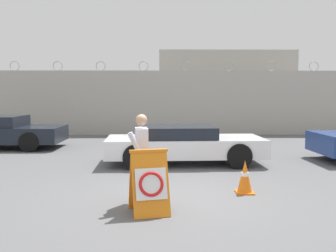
{
  "coord_description": "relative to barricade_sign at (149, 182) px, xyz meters",
  "views": [
    {
      "loc": [
        -0.07,
        -7.13,
        2.03
      ],
      "look_at": [
        0.03,
        1.45,
        1.27
      ],
      "focal_mm": 40.0,
      "sensor_mm": 36.0,
      "label": 1
    }
  ],
  "objects": [
    {
      "name": "ground_plane",
      "position": [
        0.31,
        0.94,
        -0.54
      ],
      "size": [
        90.0,
        90.0,
        0.0
      ],
      "primitive_type": "plane",
      "color": "#5B5B5E"
    },
    {
      "name": "perimeter_wall",
      "position": [
        0.31,
        12.09,
        1.02
      ],
      "size": [
        36.0,
        0.3,
        3.57
      ],
      "color": "#ADA8A0",
      "rests_on": "ground_plane"
    },
    {
      "name": "building_block",
      "position": [
        3.76,
        17.07,
        1.64
      ],
      "size": [
        7.5,
        5.99,
        4.36
      ],
      "color": "#B2ADA3",
      "rests_on": "ground_plane"
    },
    {
      "name": "barricade_sign",
      "position": [
        0.0,
        0.0,
        0.0
      ],
      "size": [
        0.75,
        0.8,
        1.09
      ],
      "rotation": [
        0.0,
        0.0,
        0.23
      ],
      "color": "orange",
      "rests_on": "ground_plane"
    },
    {
      "name": "security_guard",
      "position": [
        -0.17,
        0.6,
        0.36
      ],
      "size": [
        0.37,
        0.63,
        1.65
      ],
      "rotation": [
        0.0,
        0.0,
        -1.45
      ],
      "color": "#514C42",
      "rests_on": "ground_plane"
    },
    {
      "name": "traffic_cone_near",
      "position": [
        1.89,
        1.26,
        -0.21
      ],
      "size": [
        0.35,
        0.35,
        0.67
      ],
      "color": "orange",
      "rests_on": "ground_plane"
    },
    {
      "name": "parked_car_rear_sedan",
      "position": [
        0.8,
        4.51,
        0.03
      ],
      "size": [
        4.54,
        2.07,
        1.09
      ],
      "rotation": [
        0.0,
        0.0,
        0.04
      ],
      "color": "black",
      "rests_on": "ground_plane"
    }
  ]
}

